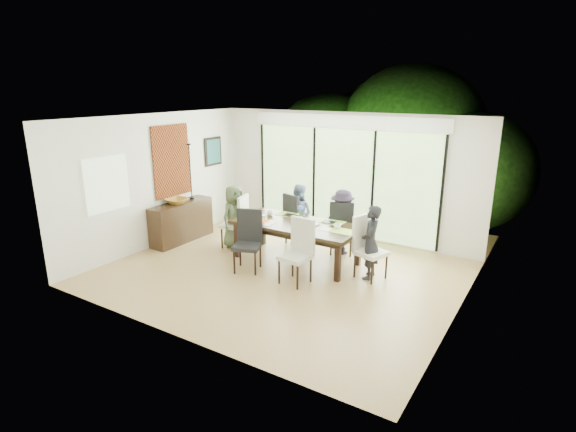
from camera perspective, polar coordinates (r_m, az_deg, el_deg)
The scene contains 62 objects.
floor at distance 8.08m, azimuth -0.95°, elevation -7.28°, with size 6.00×5.00×0.01m, color olive.
ceiling at distance 7.43m, azimuth -1.05°, elevation 12.26°, with size 6.00×5.00×0.01m, color white.
wall_back at distance 9.79m, azimuth 7.07°, elevation 5.10°, with size 6.00×0.02×2.70m, color silver.
wall_front at distance 5.79m, azimuth -14.69°, elevation -3.13°, with size 6.00×0.02×2.70m, color silver.
wall_left at distance 9.59m, azimuth -16.30°, elevation 4.33°, with size 0.02×5.00×2.70m, color silver.
wall_right at distance 6.56m, azimuth 21.61°, elevation -1.48°, with size 0.02×5.00×2.70m, color silver.
glass_doors at distance 9.79m, azimuth 6.94°, elevation 4.20°, with size 4.20×0.02×2.30m, color #598C3F.
blinds_header at distance 9.59m, azimuth 7.19°, elevation 11.81°, with size 4.40×0.06×0.28m, color white.
mullion_a at distance 10.82m, azimuth -3.22°, elevation 5.44°, with size 0.05×0.04×2.30m, color black.
mullion_b at distance 10.09m, azimuth 3.32°, elevation 4.65°, with size 0.05×0.04×2.30m, color black.
mullion_c at distance 9.51m, azimuth 10.74°, elevation 3.68°, with size 0.05×0.04×2.30m, color black.
mullion_d at distance 9.11m, azimuth 18.94°, elevation 2.54°, with size 0.05×0.04×2.30m, color black.
side_window at distance 8.79m, azimuth -22.00°, elevation 3.77°, with size 0.02×0.90×1.00m, color #8CAD7F.
deck at distance 10.93m, azimuth 8.82°, elevation -1.38°, with size 6.00×1.80×0.10m, color brown.
rail_top at distance 11.48m, azimuth 10.55°, elevation 2.50°, with size 6.00×0.08×0.06m, color brown.
foliage_left at distance 12.94m, azimuth 4.96°, elevation 8.26°, with size 3.20×3.20×3.20m, color #14380F.
foliage_mid at distance 12.63m, azimuth 15.30°, elevation 9.21°, with size 4.00×4.00×4.00m, color #14380F.
foliage_right at distance 11.53m, azimuth 22.48°, elevation 5.21°, with size 2.80×2.80×2.80m, color #14380F.
foliage_far at distance 13.63m, azimuth 12.07°, elevation 9.13°, with size 3.60×3.60×3.60m, color #14380F.
table_top at distance 8.39m, azimuth 1.07°, elevation -1.09°, with size 2.41×1.10×0.06m, color black.
table_apron at distance 8.41m, azimuth 1.07°, elevation -1.67°, with size 2.21×0.90×0.10m, color black.
table_leg_fl at distance 8.76m, azimuth -6.48°, elevation -3.02°, with size 0.09×0.09×0.69m, color black.
table_leg_fr at distance 7.67m, azimuth 6.34°, elevation -5.85°, with size 0.09×0.09×0.69m, color black.
table_leg_bl at distance 9.41m, azimuth -3.23°, elevation -1.58°, with size 0.09×0.09×0.69m, color black.
table_leg_br at distance 8.41m, azimuth 8.92°, elevation -3.95°, with size 0.09×0.09×0.69m, color black.
chair_left_end at distance 9.26m, azimuth -6.91°, elevation -0.62°, with size 0.46×0.46×1.10m, color beige, non-canonical shape.
chair_right_end at distance 7.82m, azimuth 10.55°, elevation -4.00°, with size 0.46×0.46×1.10m, color white, non-canonical shape.
chair_far_left at distance 9.36m, azimuth 1.39°, elevation -0.34°, with size 0.46×0.46×1.10m, color black, non-canonical shape.
chair_far_right at distance 8.91m, azimuth 6.93°, elevation -1.31°, with size 0.46×0.46×1.10m, color black, non-canonical shape.
chair_near_left at distance 8.03m, azimuth -5.22°, elevation -3.25°, with size 0.46×0.46×1.10m, color black, non-canonical shape.
chair_near_right at distance 7.49m, azimuth 0.90°, elevation -4.61°, with size 0.46×0.46×1.10m, color beige, non-canonical shape.
person_left_end at distance 9.23m, azimuth -6.83°, elevation -0.07°, with size 0.60×0.38×1.30m, color #445538.
person_right_end at distance 7.79m, azimuth 10.45°, elevation -3.32°, with size 0.60×0.38×1.30m, color black.
person_far_left at distance 9.31m, azimuth 1.33°, elevation 0.19°, with size 0.60×0.38×1.30m, color slate.
person_far_right at distance 8.86m, azimuth 6.89°, elevation -0.76°, with size 0.60×0.38×1.30m, color black.
placemat_left at distance 8.88m, azimuth -4.18°, elevation 0.09°, with size 0.44×0.32×0.01m, color #82BA42.
placemat_right at distance 7.95m, azimuth 6.95°, elevation -1.93°, with size 0.44×0.32×0.01m, color #89B641.
placemat_far_l at distance 8.93m, azimuth -0.08°, elevation 0.22°, with size 0.44×0.32×0.01m, color #94BD43.
placemat_far_r at distance 8.46m, azimuth 5.67°, elevation -0.77°, with size 0.44×0.32×0.01m, color #86BE43.
placemat_paper at distance 8.43m, azimuth -3.19°, elevation -0.79°, with size 0.44×0.32×0.01m, color white.
tablet_far_l at distance 8.84m, azimuth 0.30°, elevation 0.10°, with size 0.26×0.18×0.01m, color black.
tablet_far_r at distance 8.44m, azimuth 5.21°, elevation -0.75°, with size 0.24×0.17×0.01m, color black.
papers at distance 8.01m, azimuth 5.18°, elevation -1.74°, with size 0.30×0.22×0.00m, color white.
platter_base at distance 8.42m, azimuth -3.19°, elevation -0.70°, with size 0.26×0.26×0.02m, color white.
platter_snacks at distance 8.42m, azimuth -3.19°, elevation -0.58°, with size 0.20×0.20×0.01m, color #DD5B1A.
vase at distance 8.38m, azimuth 1.54°, elevation -0.47°, with size 0.08×0.08×0.12m, color silver.
hyacinth_stems at distance 8.34m, azimuth 1.55°, elevation 0.33°, with size 0.04×0.04×0.16m, color #337226.
hyacinth_blooms at distance 8.32m, azimuth 1.55°, elevation 0.99°, with size 0.11×0.11×0.11m, color #4E68C4.
laptop at distance 8.75m, azimuth -4.04°, elevation -0.10°, with size 0.33×0.21×0.03m, color silver.
cup_a at distance 8.85m, azimuth -2.31°, elevation 0.36°, with size 0.12×0.12×0.10m, color white.
cup_b at distance 8.21m, azimuth 1.61°, elevation -0.92°, with size 0.10×0.10×0.09m, color white.
cup_c at distance 8.09m, azimuth 6.30°, elevation -1.27°, with size 0.12×0.12×0.10m, color white.
book at distance 8.30m, azimuth 2.73°, elevation -1.01°, with size 0.16×0.22×0.02m, color white.
sideboard at distance 9.87m, azimuth -13.35°, elevation -0.69°, with size 0.42×1.50×0.84m, color black.
bowl at distance 9.68m, azimuth -13.95°, elevation 1.86°, with size 0.45×0.45×0.11m, color #895F1D.
candlestick_base at distance 9.99m, azimuth -12.10°, elevation 2.22°, with size 0.09×0.09×0.04m, color black.
candlestick_shaft at distance 9.87m, azimuth -12.30°, elevation 5.54°, with size 0.02×0.02×1.17m, color black.
candlestick_pan at distance 9.78m, azimuth -12.50°, elevation 8.89°, with size 0.09×0.09×0.03m, color black.
candle at distance 9.77m, azimuth -12.52°, elevation 9.22°, with size 0.03×0.03×0.09m, color silver.
tapestry at distance 9.76m, azimuth -14.56°, elevation 6.76°, with size 0.02×1.00×1.50m, color maroon.
art_frame at distance 10.68m, azimuth -9.50°, elevation 8.10°, with size 0.03×0.55×0.65m, color black.
art_canvas at distance 10.66m, azimuth -9.42°, elevation 8.09°, with size 0.01×0.45×0.55m, color #17484B.
Camera 1 is at (4.05, -6.21, 3.22)m, focal length 28.00 mm.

